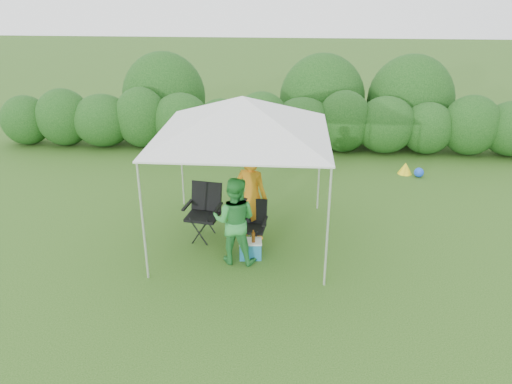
# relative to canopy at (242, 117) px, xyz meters

# --- Properties ---
(ground) EXTENTS (70.00, 70.00, 0.00)m
(ground) POSITION_rel_canopy_xyz_m (0.00, -0.50, -2.46)
(ground) COLOR #37601E
(hedge) EXTENTS (15.92, 1.53, 1.80)m
(hedge) POSITION_rel_canopy_xyz_m (0.11, 5.50, -1.64)
(hedge) COLOR #204E18
(hedge) RESTS_ON ground
(canopy) EXTENTS (3.10, 3.10, 2.83)m
(canopy) POSITION_rel_canopy_xyz_m (0.00, 0.00, 0.00)
(canopy) COLOR silver
(canopy) RESTS_ON ground
(chair_right) EXTENTS (0.60, 0.55, 0.90)m
(chair_right) POSITION_rel_canopy_xyz_m (0.19, -0.23, -1.95)
(chair_right) COLOR black
(chair_right) RESTS_ON ground
(chair_left) EXTENTS (0.74, 0.69, 1.08)m
(chair_left) POSITION_rel_canopy_xyz_m (-0.77, 0.06, -1.85)
(chair_left) COLOR black
(chair_left) RESTS_ON ground
(man) EXTENTS (0.76, 0.64, 1.78)m
(man) POSITION_rel_canopy_xyz_m (0.15, 0.04, -1.57)
(man) COLOR orange
(man) RESTS_ON ground
(woman) EXTENTS (0.84, 0.68, 1.62)m
(woman) POSITION_rel_canopy_xyz_m (-0.07, -0.83, -1.65)
(woman) COLOR green
(woman) RESTS_ON ground
(cooler) EXTENTS (0.44, 0.34, 0.35)m
(cooler) POSITION_rel_canopy_xyz_m (0.19, -0.71, -2.29)
(cooler) COLOR teal
(cooler) RESTS_ON ground
(bottle) EXTENTS (0.06, 0.06, 0.24)m
(bottle) POSITION_rel_canopy_xyz_m (0.25, -0.75, -2.00)
(bottle) COLOR #592D0C
(bottle) RESTS_ON cooler
(lawn_toy) EXTENTS (0.62, 0.51, 0.31)m
(lawn_toy) POSITION_rel_canopy_xyz_m (3.94, 3.74, -2.32)
(lawn_toy) COLOR yellow
(lawn_toy) RESTS_ON ground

